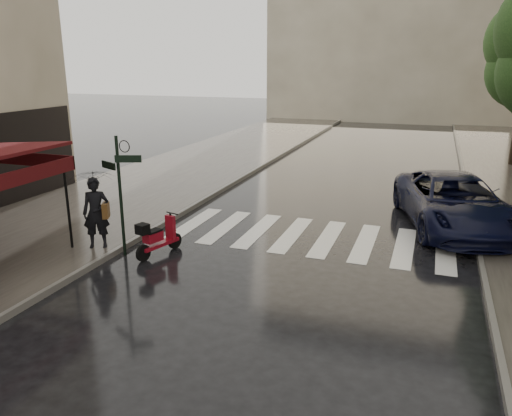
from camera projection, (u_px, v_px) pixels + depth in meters
The scene contains 9 objects.
ground at pixel (90, 315), 9.85m from camera, with size 120.00×120.00×0.00m, color black.
sidewalk_near at pixel (177, 174), 22.13m from camera, with size 6.00×60.00×0.12m, color #38332D.
curb_near at pixel (241, 178), 21.14m from camera, with size 0.12×60.00×0.16m, color #595651.
curb_far at pixel (468, 197), 18.28m from camera, with size 0.12×60.00×0.16m, color #595651.
crosswalk at pixel (310, 236), 14.31m from camera, with size 7.85×3.20×0.01m.
signpost at pixel (120, 186), 12.43m from camera, with size 1.17×0.29×3.10m.
pedestrian_with_umbrella at pixel (94, 184), 12.71m from camera, with size 1.49×1.50×2.56m.
scooter at pixel (157, 238), 12.80m from camera, with size 0.66×1.50×1.01m.
parked_car at pixel (454, 202), 14.88m from camera, with size 2.64×5.73×1.59m, color black.
Camera 1 is at (6.06, -7.24, 4.81)m, focal length 35.00 mm.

